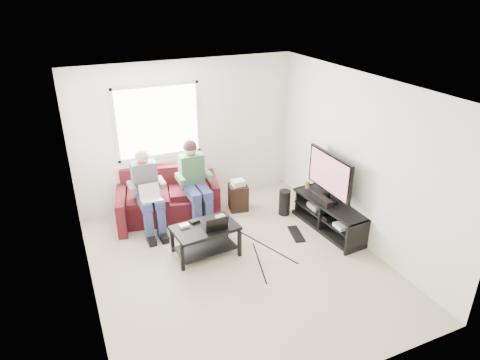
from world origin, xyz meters
The scene contains 26 objects.
floor centered at (0.00, 0.00, 0.00)m, with size 4.50×4.50×0.00m, color beige.
ceiling centered at (0.00, 0.00, 2.60)m, with size 4.50×4.50×0.00m, color white.
wall_back centered at (0.00, 2.25, 1.30)m, with size 4.50×4.50×0.00m, color white.
wall_front centered at (0.00, -2.25, 1.30)m, with size 4.50×4.50×0.00m, color white.
wall_left centered at (-2.00, 0.00, 1.30)m, with size 4.50×4.50×0.00m, color white.
wall_right centered at (2.00, 0.00, 1.30)m, with size 4.50×4.50×0.00m, color white.
window centered at (-0.50, 2.23, 1.60)m, with size 1.48×0.04×1.28m.
sofa centered at (-0.53, 1.82, 0.31)m, with size 1.94×1.12×0.83m.
person_left centered at (-0.93, 1.51, 0.73)m, with size 0.40×0.70×1.34m.
person_right centered at (-0.13, 1.53, 0.79)m, with size 0.40×0.71×1.38m.
laptop_silver centered at (-0.93, 1.29, 0.71)m, with size 0.32×0.22×0.24m, color silver, non-canonical shape.
coffee_table centered at (-0.34, 0.45, 0.35)m, with size 1.00×0.67×0.47m.
laptop_black centered at (-0.22, 0.37, 0.59)m, with size 0.34×0.24×0.24m, color black, non-canonical shape.
controller_a centered at (-0.62, 0.57, 0.49)m, with size 0.14×0.09×0.04m, color silver.
controller_b centered at (-0.44, 0.63, 0.49)m, with size 0.14×0.09×0.04m, color black.
controller_c centered at (-0.04, 0.60, 0.49)m, with size 0.14×0.09×0.04m, color gray.
tv_stand centered at (1.77, 0.28, 0.22)m, with size 0.56×1.52×0.49m.
tv centered at (1.77, 0.38, 0.95)m, with size 0.12×1.10×0.81m.
soundbar centered at (1.65, 0.38, 0.54)m, with size 0.12×0.50×0.10m, color black.
drink_cup centered at (1.72, 0.91, 0.55)m, with size 0.08×0.08×0.12m, color #996642.
console_white centered at (1.77, -0.12, 0.29)m, with size 0.30×0.22×0.06m, color silver.
console_grey centered at (1.77, 0.58, 0.30)m, with size 0.34×0.26×0.08m, color gray.
console_black centered at (1.77, 0.23, 0.30)m, with size 0.38×0.30×0.07m, color black.
subwoofer centered at (1.35, 1.03, 0.23)m, with size 0.20×0.20×0.45m, color black.
keyboard_floor centered at (1.19, 0.35, 0.01)m, with size 0.16×0.48×0.03m, color black.
end_table centered at (0.68, 1.53, 0.26)m, with size 0.32×0.32×0.58m.
Camera 1 is at (-2.07, -4.72, 3.76)m, focal length 32.00 mm.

